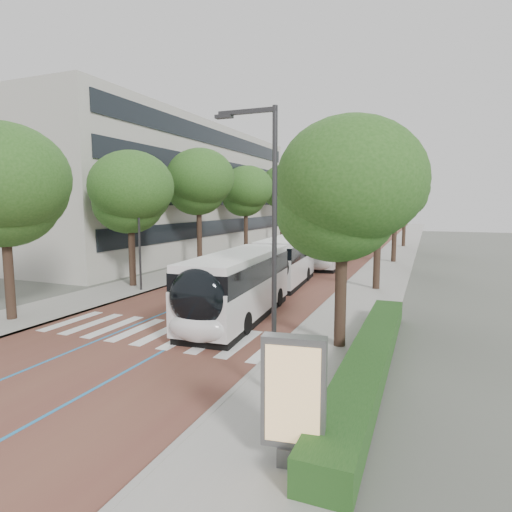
# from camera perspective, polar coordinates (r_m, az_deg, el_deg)

# --- Properties ---
(ground) EXTENTS (160.00, 160.00, 0.00)m
(ground) POSITION_cam_1_polar(r_m,az_deg,el_deg) (18.46, -14.91, -10.73)
(ground) COLOR #51544C
(ground) RESTS_ON ground
(road) EXTENTS (11.00, 140.00, 0.02)m
(road) POSITION_cam_1_polar(r_m,az_deg,el_deg) (55.31, 10.82, 1.12)
(road) COLOR brown
(road) RESTS_ON ground
(sidewalk_left) EXTENTS (4.00, 140.00, 0.12)m
(sidewalk_left) POSITION_cam_1_polar(r_m,az_deg,el_deg) (57.23, 3.44, 1.47)
(sidewalk_left) COLOR gray
(sidewalk_left) RESTS_ON ground
(sidewalk_right) EXTENTS (4.00, 140.00, 0.12)m
(sidewalk_right) POSITION_cam_1_polar(r_m,az_deg,el_deg) (54.35, 18.59, 0.83)
(sidewalk_right) COLOR gray
(sidewalk_right) RESTS_ON ground
(kerb_left) EXTENTS (0.20, 140.00, 0.14)m
(kerb_left) POSITION_cam_1_polar(r_m,az_deg,el_deg) (56.65, 5.26, 1.40)
(kerb_left) COLOR gray
(kerb_left) RESTS_ON ground
(kerb_right) EXTENTS (0.20, 140.00, 0.14)m
(kerb_right) POSITION_cam_1_polar(r_m,az_deg,el_deg) (54.50, 16.60, 0.92)
(kerb_right) COLOR gray
(kerb_right) RESTS_ON ground
(zebra_crossing) EXTENTS (10.55, 3.60, 0.01)m
(zebra_crossing) POSITION_cam_1_polar(r_m,az_deg,el_deg) (19.11, -12.60, -9.97)
(zebra_crossing) COLOR silver
(zebra_crossing) RESTS_ON ground
(lane_line_left) EXTENTS (0.12, 126.00, 0.01)m
(lane_line_left) POSITION_cam_1_polar(r_m,az_deg,el_deg) (55.64, 9.20, 1.20)
(lane_line_left) COLOR #2273AD
(lane_line_left) RESTS_ON road
(lane_line_right) EXTENTS (0.12, 126.00, 0.01)m
(lane_line_right) POSITION_cam_1_polar(r_m,az_deg,el_deg) (55.02, 12.45, 1.06)
(lane_line_right) COLOR #2273AD
(lane_line_right) RESTS_ON road
(office_building) EXTENTS (18.11, 40.00, 14.00)m
(office_building) POSITION_cam_1_polar(r_m,az_deg,el_deg) (51.73, -13.77, 8.40)
(office_building) COLOR #B4B0A7
(office_building) RESTS_ON ground
(hedge) EXTENTS (1.20, 14.00, 0.80)m
(hedge) POSITION_cam_1_polar(r_m,az_deg,el_deg) (14.94, 14.98, -12.90)
(hedge) COLOR #194317
(hedge) RESTS_ON sidewalk_right
(streetlight_near) EXTENTS (1.82, 0.20, 8.00)m
(streetlight_near) POSITION_cam_1_polar(r_m,az_deg,el_deg) (11.74, 1.65, 3.45)
(streetlight_near) COLOR #2E2E31
(streetlight_near) RESTS_ON sidewalk_right
(streetlight_far) EXTENTS (1.82, 0.20, 8.00)m
(streetlight_far) POSITION_cam_1_polar(r_m,az_deg,el_deg) (36.22, 15.68, 5.58)
(streetlight_far) COLOR #2E2E31
(streetlight_far) RESTS_ON sidewalk_right
(lamp_post_left) EXTENTS (0.14, 0.14, 8.00)m
(lamp_post_left) POSITION_cam_1_polar(r_m,az_deg,el_deg) (27.71, -15.33, 3.79)
(lamp_post_left) COLOR #2E2E31
(lamp_post_left) RESTS_ON sidewalk_left
(trees_left) EXTENTS (5.85, 60.55, 10.01)m
(trees_left) POSITION_cam_1_polar(r_m,az_deg,el_deg) (41.98, -3.67, 8.52)
(trees_left) COLOR black
(trees_left) RESTS_ON ground
(trees_right) EXTENTS (5.43, 47.39, 9.11)m
(trees_right) POSITION_cam_1_polar(r_m,az_deg,el_deg) (36.06, 17.47, 7.81)
(trees_right) COLOR black
(trees_right) RESTS_ON ground
(lead_bus) EXTENTS (3.84, 18.53, 3.20)m
(lead_bus) POSITION_cam_1_polar(r_m,az_deg,el_deg) (24.12, 0.82, -2.36)
(lead_bus) COLOR black
(lead_bus) RESTS_ON ground
(bus_queued_0) EXTENTS (2.87, 12.46, 3.20)m
(bus_queued_0) POSITION_cam_1_polar(r_m,az_deg,el_deg) (39.59, 9.96, 1.20)
(bus_queued_0) COLOR silver
(bus_queued_0) RESTS_ON ground
(bus_queued_1) EXTENTS (2.64, 12.42, 3.20)m
(bus_queued_1) POSITION_cam_1_polar(r_m,az_deg,el_deg) (51.71, 13.03, 2.46)
(bus_queued_1) COLOR silver
(bus_queued_1) RESTS_ON ground
(ad_panel) EXTENTS (1.36, 0.59, 2.75)m
(ad_panel) POSITION_cam_1_polar(r_m,az_deg,el_deg) (9.32, 5.04, -18.31)
(ad_panel) COLOR #59595B
(ad_panel) RESTS_ON sidewalk_right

